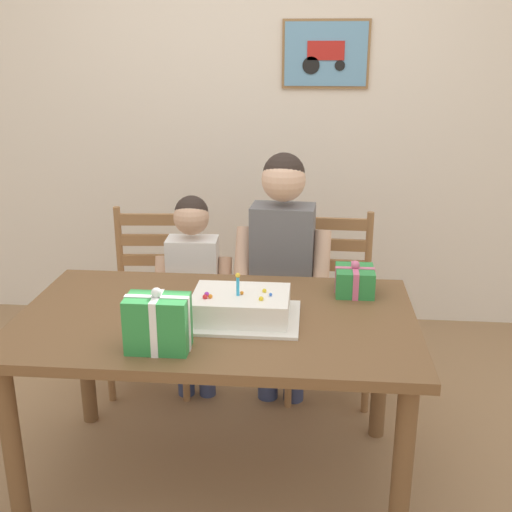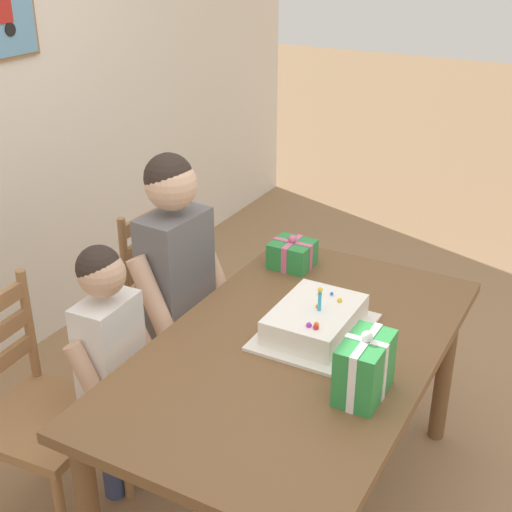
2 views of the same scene
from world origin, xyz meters
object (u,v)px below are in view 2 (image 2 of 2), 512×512
object	(u,v)px
child_older	(176,271)
gift_box_red_large	(292,254)
birthday_cake	(315,321)
child_younger	(110,350)
chair_left	(35,413)
chair_right	(181,302)
dining_table	(296,368)
gift_box_beside_cake	(364,368)

from	to	relation	value
child_older	gift_box_red_large	bearing A→B (deg)	-49.15
birthday_cake	child_younger	size ratio (longest dim) A/B	0.42
chair_left	child_younger	size ratio (longest dim) A/B	0.87
birthday_cake	chair_right	world-z (taller)	birthday_cake
chair_right	child_younger	world-z (taller)	child_younger
dining_table	gift_box_red_large	size ratio (longest dim) A/B	8.78
dining_table	gift_box_beside_cake	xyz separation A→B (m)	(-0.15, -0.30, 0.19)
gift_box_beside_cake	dining_table	bearing A→B (deg)	63.12
gift_box_beside_cake	gift_box_red_large	bearing A→B (deg)	39.85
child_younger	gift_box_beside_cake	bearing A→B (deg)	-86.28
birthday_cake	child_younger	bearing A→B (deg)	114.88
birthday_cake	chair_right	distance (m)	0.96
dining_table	birthday_cake	world-z (taller)	birthday_cake
gift_box_beside_cake	child_older	size ratio (longest dim) A/B	0.18
dining_table	gift_box_beside_cake	bearing A→B (deg)	-116.88
chair_left	child_older	xyz separation A→B (m)	(0.68, -0.16, 0.30)
chair_right	dining_table	bearing A→B (deg)	-119.82
gift_box_red_large	chair_left	size ratio (longest dim) A/B	0.19
birthday_cake	gift_box_red_large	size ratio (longest dim) A/B	2.53
chair_left	chair_right	size ratio (longest dim) A/B	1.00
chair_left	chair_right	distance (m)	0.92
dining_table	chair_right	size ratio (longest dim) A/B	1.66
birthday_cake	chair_left	bearing A→B (deg)	124.24
gift_box_red_large	child_younger	xyz separation A→B (m)	(-0.75, 0.37, -0.16)
dining_table	gift_box_beside_cake	distance (m)	0.38
gift_box_red_large	chair_left	xyz separation A→B (m)	(-1.00, 0.52, -0.33)
birthday_cake	dining_table	bearing A→B (deg)	167.07
chair_right	gift_box_beside_cake	bearing A→B (deg)	-119.04
birthday_cake	chair_left	size ratio (longest dim) A/B	0.48
chair_left	child_older	world-z (taller)	child_older
chair_right	child_older	bearing A→B (deg)	-146.82
dining_table	child_older	size ratio (longest dim) A/B	1.21
dining_table	chair_left	world-z (taller)	chair_left
gift_box_red_large	child_older	distance (m)	0.49
dining_table	chair_left	xyz separation A→B (m)	(-0.46, 0.80, -0.18)
birthday_cake	child_older	world-z (taller)	child_older
gift_box_red_large	child_older	world-z (taller)	child_older
child_younger	chair_left	bearing A→B (deg)	148.31
chair_left	chair_right	bearing A→B (deg)	0.01
child_older	birthday_cake	bearing A→B (deg)	-100.39
gift_box_beside_cake	child_older	xyz separation A→B (m)	(0.37, 0.94, -0.07)
birthday_cake	gift_box_beside_cake	bearing A→B (deg)	-132.40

